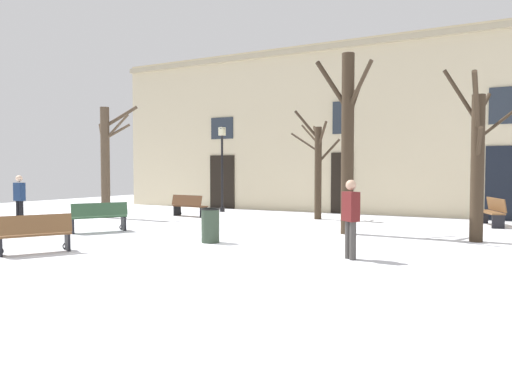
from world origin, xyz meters
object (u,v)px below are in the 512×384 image
at_px(tree_right_of_center, 106,159).
at_px(person_crossing_plaza, 351,215).
at_px(litter_bin, 210,225).
at_px(tree_center, 478,158).
at_px(tree_near_facade, 317,165).
at_px(person_strolling, 19,197).
at_px(bench_near_lamp, 99,217).
at_px(streetlamp, 222,159).
at_px(bench_facing_shops, 35,234).
at_px(tree_foreground, 347,136).
at_px(bench_back_to_back_left, 189,206).
at_px(bench_back_to_back_right, 492,211).

bearing_deg(tree_right_of_center, person_crossing_plaza, -20.54).
bearing_deg(litter_bin, tree_center, 29.61).
relative_size(tree_near_facade, person_strolling, 2.47).
bearing_deg(bench_near_lamp, streetlamp, -144.85).
bearing_deg(streetlamp, bench_facing_shops, -78.96).
bearing_deg(bench_facing_shops, bench_near_lamp, -125.65).
height_order(bench_facing_shops, person_crossing_plaza, person_crossing_plaza).
height_order(tree_near_facade, tree_foreground, tree_foreground).
relative_size(streetlamp, bench_near_lamp, 2.30).
height_order(litter_bin, bench_near_lamp, bench_near_lamp).
distance_m(tree_right_of_center, bench_near_lamp, 4.99).
height_order(litter_bin, person_crossing_plaza, person_crossing_plaza).
bearing_deg(person_strolling, tree_near_facade, -139.69).
height_order(streetlamp, bench_back_to_back_left, streetlamp).
xyz_separation_m(bench_back_to_back_right, bench_near_lamp, (-10.35, -7.47, -0.02)).
relative_size(bench_near_lamp, bench_back_to_back_left, 1.05).
relative_size(tree_right_of_center, streetlamp, 1.15).
xyz_separation_m(litter_bin, person_strolling, (-8.20, 0.47, 0.49)).
bearing_deg(bench_facing_shops, litter_bin, 171.40).
xyz_separation_m(tree_foreground, person_strolling, (-10.75, -2.94, -1.94)).
bearing_deg(person_crossing_plaza, bench_back_to_back_right, -65.36).
distance_m(bench_back_to_back_right, person_strolling, 16.10).
bearing_deg(streetlamp, bench_back_to_back_left, -88.28).
xyz_separation_m(tree_center, person_strolling, (-14.24, -2.96, -1.24)).
xyz_separation_m(tree_center, tree_near_facade, (-5.84, 3.60, -0.13)).
bearing_deg(person_crossing_plaza, tree_center, -77.70).
xyz_separation_m(litter_bin, bench_back_to_back_left, (-4.68, 5.48, -0.01)).
bearing_deg(bench_back_to_back_left, litter_bin, 136.27).
xyz_separation_m(tree_foreground, bench_back_to_back_left, (-7.22, 2.07, -2.44)).
height_order(tree_center, person_strolling, tree_center).
bearing_deg(person_crossing_plaza, tree_right_of_center, 19.60).
xyz_separation_m(tree_center, bench_back_to_back_left, (-10.71, 2.05, -1.74)).
height_order(tree_center, bench_near_lamp, tree_center).
bearing_deg(streetlamp, litter_bin, -59.55).
height_order(litter_bin, bench_back_to_back_left, litter_bin).
distance_m(bench_near_lamp, bench_back_to_back_left, 5.32).
bearing_deg(tree_near_facade, tree_center, -31.64).
relative_size(tree_near_facade, bench_facing_shops, 2.68).
distance_m(tree_near_facade, streetlamp, 5.07).
distance_m(tree_near_facade, bench_facing_shops, 10.77).
relative_size(tree_right_of_center, bench_back_to_back_right, 2.53).
bearing_deg(bench_facing_shops, tree_near_facade, -165.61).
height_order(streetlamp, person_crossing_plaza, streetlamp).
bearing_deg(person_crossing_plaza, bench_near_lamp, 34.74).
xyz_separation_m(bench_back_to_back_right, person_strolling, (-14.40, -7.19, 0.45)).
bearing_deg(tree_foreground, tree_right_of_center, 178.81).
bearing_deg(streetlamp, tree_center, -23.35).
height_order(tree_right_of_center, person_crossing_plaza, tree_right_of_center).
height_order(tree_center, person_crossing_plaza, tree_center).
distance_m(tree_center, tree_near_facade, 6.86).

